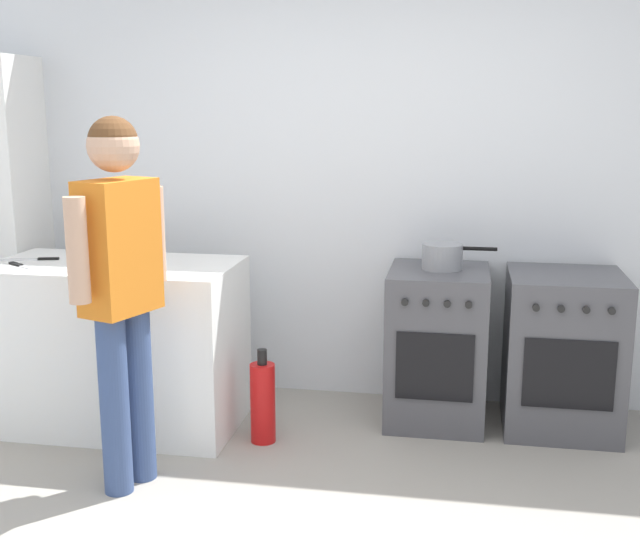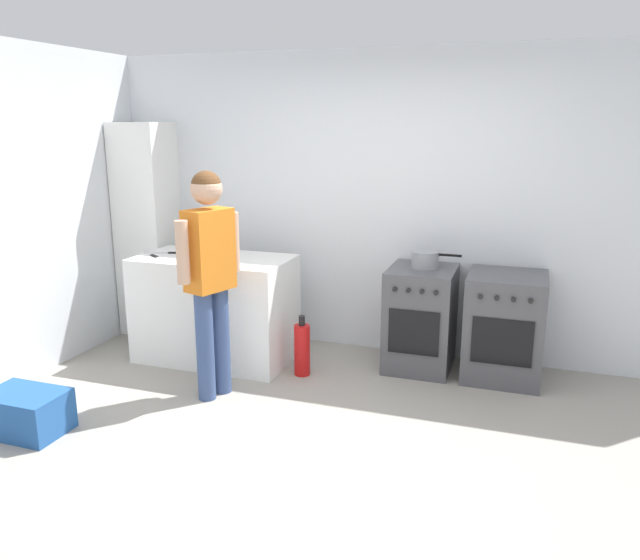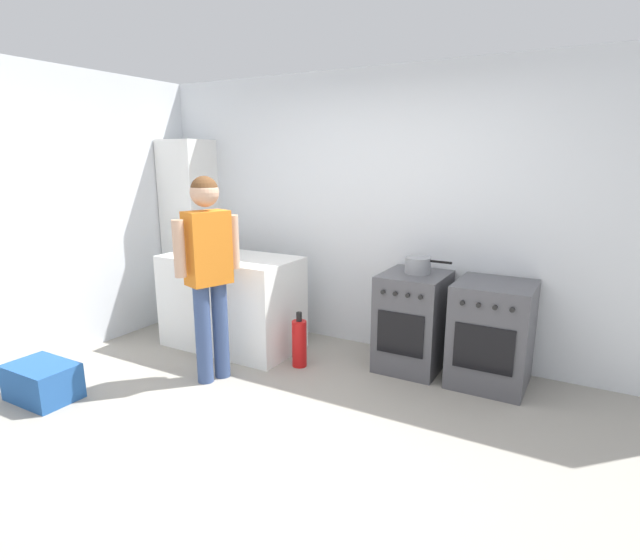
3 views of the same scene
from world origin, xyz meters
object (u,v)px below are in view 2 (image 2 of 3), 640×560
object	(u,v)px
oven_right	(504,327)
pot	(425,259)
oven_left	(421,318)
knife_carving	(164,253)
fire_extinguisher	(302,349)
larder_cabinet	(148,230)
person	(210,265)
recycling_crate_lower	(26,412)
knife_paring	(156,257)

from	to	relation	value
oven_right	pot	world-z (taller)	pot
oven_left	pot	distance (m)	0.49
knife_carving	fire_extinguisher	size ratio (longest dim) A/B	0.65
larder_cabinet	oven_right	bearing A→B (deg)	-1.76
pot	person	world-z (taller)	person
oven_right	knife_carving	world-z (taller)	knife_carving
oven_right	fire_extinguisher	bearing A→B (deg)	-162.73
fire_extinguisher	recycling_crate_lower	world-z (taller)	fire_extinguisher
knife_paring	larder_cabinet	xyz separation A→B (m)	(-0.50, 0.64, 0.09)
knife_carving	person	distance (m)	1.08
recycling_crate_lower	larder_cabinet	bearing A→B (deg)	100.67
pot	recycling_crate_lower	distance (m)	3.13
fire_extinguisher	recycling_crate_lower	distance (m)	2.05
larder_cabinet	recycling_crate_lower	bearing A→B (deg)	-79.33
recycling_crate_lower	larder_cabinet	distance (m)	2.29
pot	fire_extinguisher	xyz separation A→B (m)	(-0.88, -0.51, -0.70)
oven_right	recycling_crate_lower	bearing A→B (deg)	-145.88
person	fire_extinguisher	bearing A→B (deg)	50.21
oven_right	pot	xyz separation A→B (m)	(-0.65, 0.03, 0.49)
oven_left	recycling_crate_lower	xyz separation A→B (m)	(-2.26, -1.98, -0.29)
recycling_crate_lower	oven_right	bearing A→B (deg)	34.12
oven_left	larder_cabinet	bearing A→B (deg)	177.79
knife_carving	recycling_crate_lower	bearing A→B (deg)	-92.75
knife_carving	knife_paring	xyz separation A→B (m)	(0.03, -0.16, 0.00)
knife_carving	person	size ratio (longest dim) A/B	0.19
pot	knife_paring	distance (m)	2.24
oven_right	person	bearing A→B (deg)	-152.35
recycling_crate_lower	person	bearing A→B (deg)	45.61
recycling_crate_lower	larder_cabinet	world-z (taller)	larder_cabinet
oven_right	person	xyz separation A→B (m)	(-2.02, -1.06, 0.58)
oven_right	person	distance (m)	2.35
person	recycling_crate_lower	bearing A→B (deg)	-134.39
knife_carving	fire_extinguisher	distance (m)	1.48
fire_extinguisher	recycling_crate_lower	xyz separation A→B (m)	(-1.39, -1.50, -0.08)
larder_cabinet	knife_paring	bearing A→B (deg)	-51.97
oven_left	knife_paring	size ratio (longest dim) A/B	4.46
pot	larder_cabinet	bearing A→B (deg)	178.41
pot	fire_extinguisher	bearing A→B (deg)	-150.23
knife_carving	recycling_crate_lower	xyz separation A→B (m)	(-0.08, -1.61, -0.76)
knife_paring	recycling_crate_lower	distance (m)	1.64
knife_paring	pot	bearing A→B (deg)	14.51
oven_left	knife_paring	xyz separation A→B (m)	(-2.15, -0.53, 0.48)
knife_paring	fire_extinguisher	bearing A→B (deg)	2.46
oven_left	recycling_crate_lower	world-z (taller)	oven_left
oven_left	fire_extinguisher	xyz separation A→B (m)	(-0.87, -0.48, -0.21)
oven_right	recycling_crate_lower	xyz separation A→B (m)	(-2.92, -1.98, -0.29)
fire_extinguisher	larder_cabinet	distance (m)	2.03
oven_left	oven_right	size ratio (longest dim) A/B	1.00
person	larder_cabinet	size ratio (longest dim) A/B	0.84
knife_paring	recycling_crate_lower	bearing A→B (deg)	-94.12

